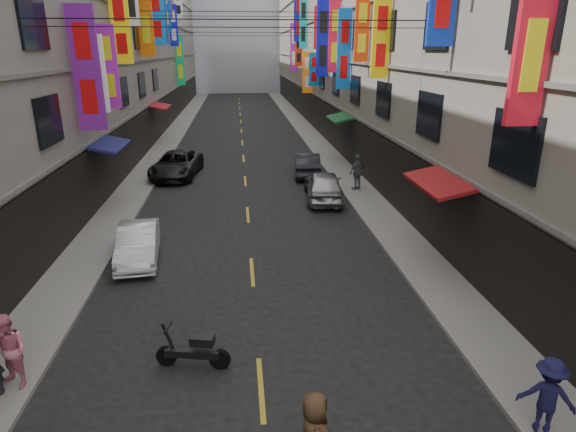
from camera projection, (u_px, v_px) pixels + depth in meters
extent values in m
cube|color=slate|center=(167.00, 143.00, 38.33)|extent=(2.00, 90.00, 0.12)
cube|color=slate|center=(315.00, 141.00, 39.51)|extent=(2.00, 90.00, 0.12)
cube|color=gray|center=(71.00, 15.00, 34.64)|extent=(10.00, 90.00, 19.00)
cube|color=black|center=(153.00, 125.00, 37.77)|extent=(0.12, 85.50, 3.00)
cube|color=#66635E|center=(151.00, 103.00, 37.21)|extent=(0.16, 90.00, 0.14)
cube|color=#66635E|center=(147.00, 60.00, 36.16)|extent=(0.16, 90.00, 0.14)
cube|color=#66635E|center=(143.00, 14.00, 35.10)|extent=(0.16, 90.00, 0.14)
cube|color=gray|center=(395.00, 17.00, 36.99)|extent=(10.00, 90.00, 19.00)
cube|color=black|center=(327.00, 123.00, 39.12)|extent=(0.12, 85.50, 3.00)
cube|color=#66635E|center=(328.00, 101.00, 38.56)|extent=(0.16, 90.00, 0.14)
cube|color=#66635E|center=(329.00, 60.00, 37.51)|extent=(0.16, 90.00, 0.14)
cube|color=#66635E|center=(330.00, 15.00, 36.46)|extent=(0.16, 90.00, 0.14)
cube|color=#A7ADBA|center=(236.00, 25.00, 82.29)|extent=(18.00, 8.00, 22.00)
cube|color=#5F1577|center=(86.00, 69.00, 19.47)|extent=(1.10, 0.18, 4.92)
cylinder|color=black|center=(85.00, 69.00, 19.47)|extent=(1.20, 0.08, 0.08)
cube|color=white|center=(96.00, 74.00, 21.33)|extent=(0.82, 0.18, 3.35)
cylinder|color=black|center=(95.00, 74.00, 21.32)|extent=(0.92, 0.08, 0.08)
cube|color=#E1BC0B|center=(381.00, 37.00, 22.43)|extent=(0.84, 0.18, 3.68)
cylinder|color=black|center=(382.00, 37.00, 22.44)|extent=(0.94, 0.08, 0.08)
cube|color=purple|center=(108.00, 67.00, 23.28)|extent=(0.87, 0.18, 3.91)
cylinder|color=black|center=(107.00, 67.00, 23.28)|extent=(0.97, 0.08, 0.08)
cube|color=red|center=(362.00, 28.00, 25.82)|extent=(0.78, 0.18, 3.45)
cylinder|color=black|center=(363.00, 28.00, 25.82)|extent=(0.88, 0.08, 0.08)
cube|color=yellow|center=(121.00, 27.00, 25.79)|extent=(1.00, 0.18, 3.78)
cylinder|color=black|center=(120.00, 27.00, 25.78)|extent=(1.10, 0.08, 0.08)
cube|color=blue|center=(344.00, 50.00, 30.05)|extent=(0.87, 0.18, 4.78)
cylinder|color=black|center=(345.00, 50.00, 30.05)|extent=(0.97, 0.08, 0.08)
cube|color=red|center=(334.00, 37.00, 33.16)|extent=(0.76, 0.18, 4.70)
cylinder|color=black|center=(335.00, 37.00, 33.17)|extent=(0.86, 0.08, 0.08)
cube|color=#C95B0B|center=(144.00, 7.00, 32.73)|extent=(1.01, 0.18, 6.47)
cylinder|color=black|center=(143.00, 7.00, 32.73)|extent=(1.11, 0.08, 0.08)
cube|color=#0F14AF|center=(323.00, 39.00, 36.86)|extent=(0.99, 0.18, 5.54)
cylinder|color=black|center=(324.00, 39.00, 36.86)|extent=(1.09, 0.08, 0.08)
cube|color=blue|center=(156.00, 16.00, 37.17)|extent=(1.20, 0.18, 4.29)
cylinder|color=black|center=(156.00, 16.00, 37.16)|extent=(1.30, 0.08, 0.08)
cube|color=red|center=(319.00, 28.00, 38.96)|extent=(0.80, 0.18, 3.30)
cylinder|color=black|center=(320.00, 28.00, 38.96)|extent=(0.90, 0.08, 0.08)
cube|color=#0D65A2|center=(314.00, 69.00, 41.65)|extent=(0.92, 0.18, 2.76)
cylinder|color=black|center=(315.00, 69.00, 41.66)|extent=(1.02, 0.08, 0.08)
cube|color=#0E47A6|center=(162.00, 20.00, 40.67)|extent=(0.93, 0.18, 3.88)
cylinder|color=black|center=(161.00, 20.00, 40.67)|extent=(1.03, 0.08, 0.08)
cube|color=#0E41A9|center=(165.00, 8.00, 42.67)|extent=(0.97, 0.18, 3.83)
cylinder|color=black|center=(164.00, 8.00, 42.66)|extent=(1.07, 0.08, 0.08)
cube|color=orange|center=(308.00, 73.00, 45.46)|extent=(0.95, 0.18, 3.75)
cylinder|color=black|center=(308.00, 73.00, 45.47)|extent=(1.05, 0.08, 0.08)
cube|color=#0E9DAB|center=(303.00, 22.00, 47.91)|extent=(0.74, 0.18, 4.95)
cylinder|color=black|center=(304.00, 22.00, 47.91)|extent=(0.84, 0.08, 0.08)
cube|color=#0F10B6|center=(173.00, 25.00, 48.76)|extent=(0.84, 0.18, 3.99)
cylinder|color=black|center=(173.00, 25.00, 48.76)|extent=(0.94, 0.08, 0.08)
cube|color=#110FB2|center=(299.00, 17.00, 49.66)|extent=(1.07, 0.18, 4.75)
cylinder|color=black|center=(300.00, 17.00, 49.66)|extent=(1.17, 0.08, 0.08)
cube|color=#B82911|center=(299.00, 50.00, 51.99)|extent=(0.78, 0.18, 3.35)
cylinder|color=black|center=(299.00, 50.00, 51.99)|extent=(0.88, 0.08, 0.08)
cube|color=#0E9D58|center=(180.00, 60.00, 53.15)|extent=(0.91, 0.18, 5.31)
cylinder|color=black|center=(179.00, 60.00, 53.15)|extent=(1.01, 0.08, 0.08)
cube|color=white|center=(178.00, 3.00, 53.46)|extent=(0.87, 0.18, 3.16)
cylinder|color=black|center=(178.00, 3.00, 53.46)|extent=(0.97, 0.08, 0.08)
cube|color=#941B95|center=(294.00, 48.00, 56.08)|extent=(0.82, 0.18, 5.36)
cylinder|color=black|center=(294.00, 48.00, 56.08)|extent=(0.92, 0.08, 0.08)
cube|color=maroon|center=(439.00, 182.00, 16.02)|extent=(1.39, 3.20, 0.41)
cube|color=navy|center=(109.00, 144.00, 22.31)|extent=(1.39, 3.20, 0.41)
cube|color=#165528|center=(340.00, 117.00, 31.05)|extent=(1.39, 3.20, 0.41)
cube|color=maroon|center=(160.00, 106.00, 37.34)|extent=(1.39, 3.20, 0.41)
cylinder|color=black|center=(243.00, 19.00, 17.46)|extent=(14.00, 0.04, 0.04)
cylinder|color=black|center=(239.00, 12.00, 30.21)|extent=(14.00, 0.04, 0.04)
cylinder|color=black|center=(238.00, 32.00, 43.63)|extent=(14.00, 0.04, 0.04)
cube|color=gold|center=(261.00, 388.00, 10.76)|extent=(0.12, 2.20, 0.01)
cube|color=gold|center=(252.00, 272.00, 16.40)|extent=(0.12, 2.20, 0.01)
cube|color=gold|center=(248.00, 215.00, 22.03)|extent=(0.12, 2.20, 0.01)
cube|color=gold|center=(245.00, 181.00, 27.67)|extent=(0.12, 2.20, 0.01)
cube|color=gold|center=(244.00, 158.00, 33.30)|extent=(0.12, 2.20, 0.01)
cube|color=gold|center=(242.00, 143.00, 38.94)|extent=(0.12, 2.20, 0.01)
cube|color=gold|center=(241.00, 131.00, 44.57)|extent=(0.12, 2.20, 0.01)
cube|color=gold|center=(241.00, 122.00, 50.21)|extent=(0.12, 2.20, 0.01)
cube|color=gold|center=(240.00, 114.00, 55.85)|extent=(0.12, 2.20, 0.01)
cube|color=gold|center=(240.00, 108.00, 61.48)|extent=(0.12, 2.20, 0.01)
cube|color=gold|center=(239.00, 103.00, 67.12)|extent=(0.12, 2.20, 0.01)
cube|color=gold|center=(239.00, 99.00, 72.75)|extent=(0.12, 2.20, 0.01)
cylinder|color=black|center=(167.00, 356.00, 11.49)|extent=(0.51, 0.22, 0.50)
cylinder|color=black|center=(220.00, 359.00, 11.37)|extent=(0.51, 0.22, 0.50)
cube|color=black|center=(193.00, 352.00, 11.38)|extent=(1.33, 0.56, 0.18)
cube|color=black|center=(202.00, 340.00, 11.24)|extent=(0.60, 0.43, 0.22)
cylinder|color=black|center=(169.00, 340.00, 11.33)|extent=(0.36, 0.15, 0.88)
cylinder|color=black|center=(168.00, 327.00, 11.22)|extent=(0.16, 0.50, 0.06)
cylinder|color=black|center=(315.00, 195.00, 24.13)|extent=(0.22, 0.51, 0.50)
cylinder|color=black|center=(307.00, 188.00, 25.30)|extent=(0.22, 0.51, 0.50)
cube|color=black|center=(311.00, 189.00, 24.66)|extent=(0.55, 1.33, 0.18)
cube|color=black|center=(309.00, 181.00, 24.77)|extent=(0.42, 0.60, 0.22)
cylinder|color=black|center=(315.00, 186.00, 24.07)|extent=(0.15, 0.36, 0.88)
cylinder|color=black|center=(315.00, 179.00, 23.95)|extent=(0.50, 0.16, 0.06)
imported|color=white|center=(138.00, 243.00, 17.13)|extent=(1.74, 3.96, 1.27)
imported|color=black|center=(177.00, 164.00, 28.41)|extent=(3.00, 5.48, 1.46)
imported|color=#A9A9AD|center=(324.00, 185.00, 23.97)|extent=(2.23, 4.55, 1.49)
imported|color=#24252B|center=(307.00, 164.00, 28.66)|extent=(1.86, 4.24, 1.35)
imported|color=pink|center=(8.00, 352.00, 10.37)|extent=(1.03, 0.93, 1.75)
imported|color=#151438|center=(548.00, 396.00, 9.18)|extent=(1.17, 0.97, 1.61)
imported|color=#5E5E61|center=(357.00, 172.00, 25.25)|extent=(1.28, 1.13, 1.89)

